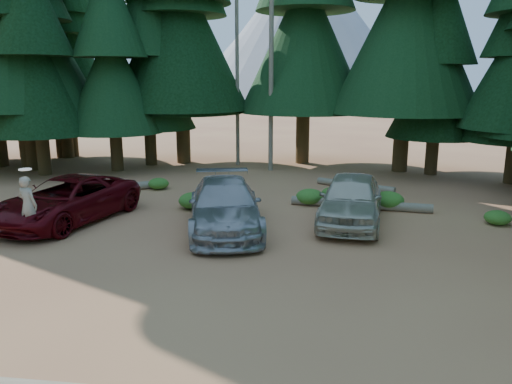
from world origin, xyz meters
TOP-DOWN VIEW (x-y plane):
  - ground at (0.00, 0.00)m, footprint 160.00×160.00m
  - forest_belt_north at (0.00, 15.00)m, footprint 36.00×7.00m
  - snag_front at (0.80, 14.50)m, footprint 0.24×0.24m
  - snag_back at (-1.20, 16.00)m, footprint 0.20×0.20m
  - mountain_peak at (-2.59, 88.23)m, footprint 48.00×50.00m
  - red_pickup at (-5.04, 3.97)m, footprint 3.78×5.90m
  - silver_minivan_center at (0.41, 3.77)m, footprint 3.41×5.85m
  - silver_minivan_right at (4.46, 5.02)m, footprint 2.56×5.12m
  - frisbee_player at (-5.13, 1.84)m, footprint 0.72×0.56m
  - log_left at (-5.84, 8.24)m, footprint 4.27×2.79m
  - log_mid at (4.96, 10.47)m, footprint 3.34×2.01m
  - log_right at (4.93, 7.00)m, footprint 5.19×1.01m
  - shrub_far_left at (-4.78, 6.94)m, footprint 1.07×1.07m
  - shrub_left at (-3.63, 9.29)m, footprint 0.90×0.90m
  - shrub_center_left at (-1.27, 6.24)m, footprint 1.10×1.10m
  - shrub_center_right at (3.98, 8.11)m, footprint 1.00×1.00m
  - shrub_right at (3.05, 7.44)m, footprint 1.08×1.08m
  - shrub_far_right at (5.98, 7.18)m, footprint 1.17×1.17m
  - shrub_edge_east at (9.34, 5.50)m, footprint 0.86×0.86m

SIDE VIEW (x-z plane):
  - ground at x=0.00m, z-range 0.00..0.00m
  - forest_belt_north at x=0.00m, z-range -11.00..11.00m
  - log_mid at x=4.96m, z-range 0.00..0.30m
  - log_right at x=4.93m, z-range 0.00..0.33m
  - log_left at x=-5.84m, z-range 0.00..0.34m
  - shrub_edge_east at x=9.34m, z-range 0.00..0.47m
  - shrub_left at x=-3.63m, z-range 0.00..0.49m
  - shrub_center_right at x=3.98m, z-range 0.00..0.55m
  - shrub_far_left at x=-4.78m, z-range 0.00..0.59m
  - shrub_right at x=3.05m, z-range 0.00..0.60m
  - shrub_center_left at x=-1.27m, z-range 0.00..0.60m
  - shrub_far_right at x=5.98m, z-range 0.00..0.64m
  - red_pickup at x=-5.04m, z-range 0.00..1.51m
  - silver_minivan_center at x=0.41m, z-range 0.00..1.59m
  - silver_minivan_right at x=4.46m, z-range 0.00..1.67m
  - frisbee_player at x=-5.13m, z-range 0.15..2.11m
  - snag_back at x=-1.20m, z-range 0.00..10.00m
  - snag_front at x=0.80m, z-range 0.00..12.00m
  - mountain_peak at x=-2.59m, z-range -1.29..26.71m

